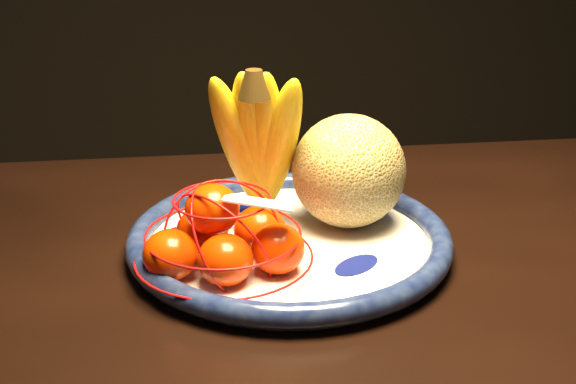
{
  "coord_description": "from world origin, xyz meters",
  "views": [
    {
      "loc": [
        0.14,
        -0.76,
        1.17
      ],
      "look_at": [
        0.27,
        0.06,
        0.83
      ],
      "focal_mm": 50.0,
      "sensor_mm": 36.0,
      "label": 1
    }
  ],
  "objects": [
    {
      "name": "dining_table",
      "position": [
        0.11,
        -0.06,
        0.68
      ],
      "size": [
        1.55,
        0.96,
        0.76
      ],
      "rotation": [
        0.0,
        0.0,
        -0.03
      ],
      "color": "black",
      "rests_on": "ground"
    },
    {
      "name": "cantaloupe",
      "position": [
        0.35,
        0.09,
        0.84
      ],
      "size": [
        0.13,
        0.13,
        0.13
      ],
      "primitive_type": "sphere",
      "color": "olive",
      "rests_on": "fruit_bowl"
    },
    {
      "name": "fruit_bowl",
      "position": [
        0.27,
        0.05,
        0.78
      ],
      "size": [
        0.37,
        0.37,
        0.03
      ],
      "rotation": [
        0.0,
        0.0,
        0.05
      ],
      "color": "white",
      "rests_on": "dining_table"
    },
    {
      "name": "price_tag",
      "position": [
        0.23,
        -0.03,
        0.86
      ],
      "size": [
        0.08,
        0.05,
        0.01
      ],
      "primitive_type": "cube",
      "rotation": [
        -0.14,
        0.1,
        -0.31
      ],
      "color": "white",
      "rests_on": "mandarin_bag"
    },
    {
      "name": "mandarin_bag",
      "position": [
        0.2,
        -0.0,
        0.81
      ],
      "size": [
        0.22,
        0.22,
        0.12
      ],
      "rotation": [
        0.0,
        0.0,
        -0.17
      ],
      "color": "#F52C00",
      "rests_on": "fruit_bowl"
    },
    {
      "name": "banana_bunch",
      "position": [
        0.25,
        0.1,
        0.88
      ],
      "size": [
        0.14,
        0.13,
        0.21
      ],
      "rotation": [
        0.0,
        0.0,
        -0.23
      ],
      "color": "yellow",
      "rests_on": "fruit_bowl"
    }
  ]
}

